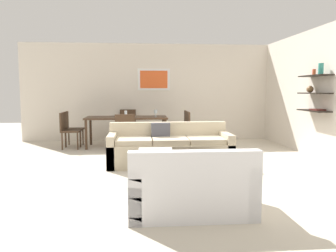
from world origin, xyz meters
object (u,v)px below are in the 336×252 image
Objects in this scene: wine_glass_right_far at (155,112)px; loveseat_white at (189,187)px; sofa_beige at (169,149)px; wine_glass_right_near at (156,112)px; dining_chair_left_far at (71,126)px; wine_glass_foot at (126,113)px; dining_chair_head at (128,123)px; dining_table at (127,120)px; decorative_bowl at (187,154)px; dining_chair_right_near at (184,127)px; dining_chair_foot at (125,131)px; coffee_table at (189,169)px; apple_on_coffee_table at (170,154)px; dining_chair_right_far at (182,125)px; dining_chair_left_near at (67,128)px.

loveseat_white is at bearing -87.89° from wine_glass_right_far.
wine_glass_right_near is (-0.16, 1.99, 0.58)m from sofa_beige.
wine_glass_foot is at bearing -21.77° from dining_chair_left_far.
wine_glass_foot is 1.01× the size of wine_glass_right_near.
wine_glass_right_near reaches higher than dining_chair_head.
dining_table is 12.40× the size of wine_glass_right_far.
wine_glass_foot is at bearing 102.01° from loveseat_white.
dining_chair_left_far is (-2.48, 3.47, 0.09)m from decorative_bowl.
dining_chair_right_near is 4.92× the size of wine_glass_foot.
dining_chair_right_near reaches higher than sofa_beige.
dining_chair_head is (-0.89, 2.94, 0.21)m from sofa_beige.
dining_chair_left_far is at bearing 172.19° from dining_chair_right_near.
dining_chair_foot reaches higher than decorative_bowl.
dining_chair_right_near is at bearing -7.81° from dining_chair_left_far.
dining_chair_head is at bearing 90.00° from wine_glass_foot.
loveseat_white is 5.54m from dining_chair_head.
dining_table is 2.29× the size of dining_chair_foot.
wine_glass_right_far is 0.91× the size of wine_glass_right_near.
coffee_table is at bearing -71.93° from dining_table.
dining_chair_right_near and dining_chair_foot have the same top height.
wine_glass_foot reaches higher than dining_chair_foot.
loveseat_white is 1.39m from apple_on_coffee_table.
decorative_bowl is 0.40× the size of dining_chair_right_far.
wine_glass_right_near is at bearing 96.38° from coffee_table.
dining_chair_head is 1.00× the size of dining_chair_foot.
dining_chair_left_near is at bearing 128.47° from coffee_table.
dining_chair_foot is (-1.09, 2.51, 0.31)m from coffee_table.
apple_on_coffee_table is 0.08× the size of dining_chair_right_near.
wine_glass_right_far is (-0.34, 3.38, 0.45)m from decorative_bowl.
dining_chair_right_near is at bearing -36.12° from dining_chair_head.
apple_on_coffee_table is 3.35m from dining_table.
dining_chair_left_near reaches higher than apple_on_coffee_table.
coffee_table is 3.42× the size of decorative_bowl.
dining_chair_foot is (-0.90, 3.78, 0.21)m from loveseat_white.
wine_glass_foot is at bearing -146.81° from wine_glass_right_far.
dining_chair_head is at bearing 90.00° from dining_table.
coffee_table is 0.60× the size of dining_table.
decorative_bowl is 1.99× the size of wine_glass_right_near.
dining_chair_left_near is (-2.31, 1.91, 0.21)m from sofa_beige.
dining_chair_head is (-1.07, 4.11, 0.09)m from decorative_bowl.
wine_glass_right_far reaches higher than dining_chair_left_near.
dining_table is (-0.90, 4.62, 0.39)m from loveseat_white.
wine_glass_right_far is 0.21m from wine_glass_right_near.
coffee_table is 1.38× the size of dining_chair_foot.
dining_chair_left_far is (-2.83, 0.00, 0.00)m from dining_chair_right_far.
dining_chair_left_near is 4.95× the size of wine_glass_right_near.
dining_table is at bearing 103.83° from apple_on_coffee_table.
sofa_beige is at bearing -73.09° from dining_chair_head.
dining_chair_left_far is 5.42× the size of wine_glass_right_far.
wine_glass_foot is at bearing -158.23° from dining_chair_right_far.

